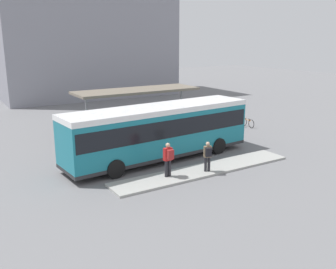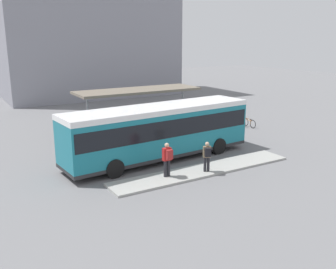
# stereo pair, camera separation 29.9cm
# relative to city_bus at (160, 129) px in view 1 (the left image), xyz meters

# --- Properties ---
(ground_plane) EXTENTS (120.00, 120.00, 0.00)m
(ground_plane) POSITION_rel_city_bus_xyz_m (-0.01, -0.00, -1.89)
(ground_plane) COLOR slate
(curb_island) EXTENTS (10.93, 1.80, 0.12)m
(curb_island) POSITION_rel_city_bus_xyz_m (1.00, -3.09, -1.83)
(curb_island) COLOR #9E9E99
(curb_island) RESTS_ON ground_plane
(city_bus) EXTENTS (11.93, 3.44, 3.24)m
(city_bus) POSITION_rel_city_bus_xyz_m (0.00, 0.00, 0.00)
(city_bus) COLOR #197284
(city_bus) RESTS_ON ground_plane
(pedestrian_waiting) EXTENTS (0.49, 0.52, 1.64)m
(pedestrian_waiting) POSITION_rel_city_bus_xyz_m (0.91, -3.48, -0.83)
(pedestrian_waiting) COLOR #232328
(pedestrian_waiting) RESTS_ON curb_island
(pedestrian_companion) EXTENTS (0.45, 0.46, 1.80)m
(pedestrian_companion) POSITION_rel_city_bus_xyz_m (-1.28, -3.04, -0.74)
(pedestrian_companion) COLOR #232328
(pedestrian_companion) RESTS_ON curb_island
(bicycle_orange) EXTENTS (0.48, 1.63, 0.70)m
(bicycle_orange) POSITION_rel_city_bus_xyz_m (10.47, 3.54, -1.54)
(bicycle_orange) COLOR black
(bicycle_orange) RESTS_ON ground_plane
(bicycle_black) EXTENTS (0.48, 1.52, 0.66)m
(bicycle_black) POSITION_rel_city_bus_xyz_m (10.07, 4.24, -1.56)
(bicycle_black) COLOR black
(bicycle_black) RESTS_ON ground_plane
(station_shelter) EXTENTS (9.55, 3.12, 3.32)m
(station_shelter) POSITION_rel_city_bus_xyz_m (2.01, 6.79, 1.29)
(station_shelter) COLOR #706656
(station_shelter) RESTS_ON ground_plane
(station_building) EXTENTS (20.80, 10.64, 17.40)m
(station_building) POSITION_rel_city_bus_xyz_m (5.67, 27.62, 6.81)
(station_building) COLOR gray
(station_building) RESTS_ON ground_plane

